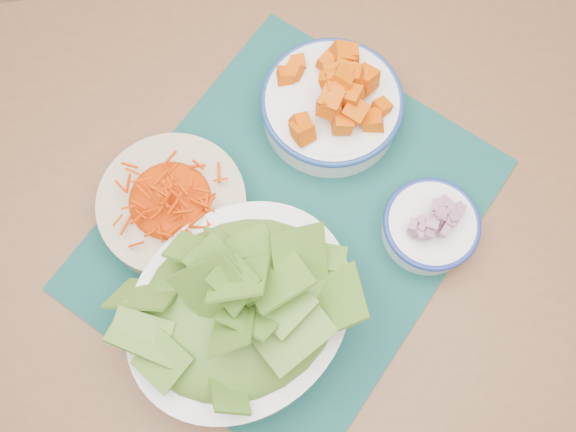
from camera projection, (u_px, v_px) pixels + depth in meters
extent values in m
plane|color=#A4724F|center=(128.00, 267.00, 1.63)|extent=(4.00, 4.00, 0.00)
cube|color=brown|center=(312.00, 213.00, 0.91)|extent=(1.41, 1.19, 0.04)
cylinder|color=brown|center=(30.00, 151.00, 1.35)|extent=(0.06, 0.06, 0.71)
cylinder|color=brown|center=(527.00, 90.00, 1.39)|extent=(0.06, 0.06, 0.71)
cube|color=#0A2E2C|center=(288.00, 223.00, 0.88)|extent=(0.66, 0.61, 0.00)
cylinder|color=#C1B090|center=(174.00, 207.00, 0.86)|extent=(0.26, 0.26, 0.04)
ellipsoid|color=#E23D00|center=(168.00, 197.00, 0.82)|extent=(0.17, 0.17, 0.03)
cylinder|color=silver|center=(331.00, 108.00, 0.91)|extent=(0.20, 0.20, 0.05)
torus|color=navy|center=(332.00, 101.00, 0.89)|extent=(0.20, 0.20, 0.01)
ellipsoid|color=#DB5700|center=(334.00, 89.00, 0.86)|extent=(0.17, 0.17, 0.06)
ellipsoid|color=#356218|center=(237.00, 302.00, 0.74)|extent=(0.26, 0.22, 0.08)
cylinder|color=white|center=(429.00, 228.00, 0.85)|extent=(0.14, 0.14, 0.04)
torus|color=navy|center=(432.00, 224.00, 0.84)|extent=(0.13, 0.13, 0.01)
ellipsoid|color=maroon|center=(434.00, 220.00, 0.82)|extent=(0.11, 0.11, 0.02)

